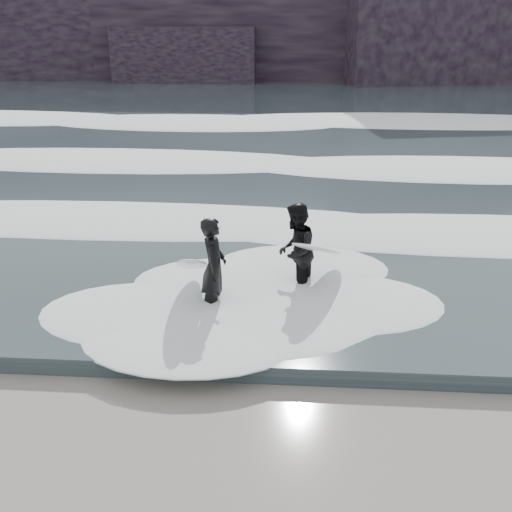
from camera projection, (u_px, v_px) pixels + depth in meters
name	position (u px, v px, depth m)	size (l,w,h in m)	color
sea	(295.00, 111.00, 33.65)	(90.00, 52.00, 0.30)	#2D3A3E
headland	(301.00, 11.00, 47.70)	(70.00, 9.00, 10.00)	black
foam_near	(281.00, 230.00, 14.97)	(60.00, 3.20, 0.20)	white
foam_mid	(289.00, 162.00, 21.47)	(60.00, 4.00, 0.24)	white
foam_far	(294.00, 118.00, 29.82)	(60.00, 4.80, 0.30)	white
surfer_left	(210.00, 267.00, 11.39)	(1.01, 1.95, 1.86)	black
surfer_right	(298.00, 251.00, 12.11)	(1.54, 2.12, 1.87)	black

